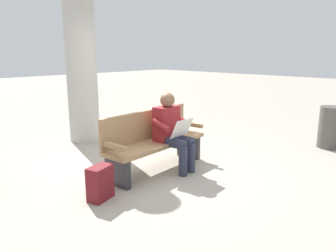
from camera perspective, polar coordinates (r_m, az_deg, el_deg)
name	(u,v)px	position (r m, az deg, el deg)	size (l,w,h in m)	color
ground_plane	(157,170)	(5.08, -1.87, -7.61)	(40.00, 40.00, 0.00)	#A89E8E
bench_near	(154,140)	(4.98, -2.52, -2.47)	(1.83, 0.61, 0.90)	#9E7A51
person_seated	(172,130)	(4.91, 0.72, -0.65)	(0.59, 0.59, 1.18)	maroon
backpack	(100,183)	(4.13, -11.82, -9.73)	(0.36, 0.30, 0.43)	maroon
support_pillar	(81,59)	(6.69, -14.94, 11.25)	(0.59, 0.59, 3.27)	#B2AFA8
trash_bin	(331,127)	(6.83, 26.50, -0.20)	(0.43, 0.43, 0.78)	#514C47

